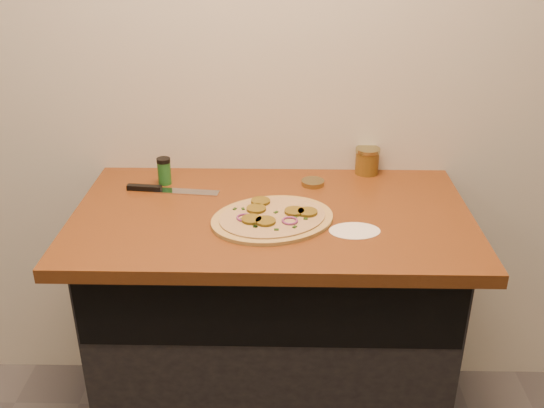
{
  "coord_description": "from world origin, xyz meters",
  "views": [
    {
      "loc": [
        0.04,
        -0.22,
        1.72
      ],
      "look_at": [
        0.0,
        1.36,
        0.95
      ],
      "focal_mm": 40.0,
      "sensor_mm": 36.0,
      "label": 1
    }
  ],
  "objects_px": {
    "pizza": "(273,218)",
    "spice_shaker": "(164,171)",
    "salsa_jar": "(367,161)",
    "chefs_knife": "(164,190)"
  },
  "relations": [
    {
      "from": "chefs_knife",
      "to": "spice_shaker",
      "type": "relative_size",
      "value": 3.35
    },
    {
      "from": "salsa_jar",
      "to": "spice_shaker",
      "type": "relative_size",
      "value": 1.01
    },
    {
      "from": "pizza",
      "to": "chefs_knife",
      "type": "xyz_separation_m",
      "value": [
        -0.36,
        0.2,
        -0.0
      ]
    },
    {
      "from": "pizza",
      "to": "salsa_jar",
      "type": "relative_size",
      "value": 5.12
    },
    {
      "from": "salsa_jar",
      "to": "spice_shaker",
      "type": "height_order",
      "value": "same"
    },
    {
      "from": "salsa_jar",
      "to": "pizza",
      "type": "bearing_deg",
      "value": -131.08
    },
    {
      "from": "pizza",
      "to": "spice_shaker",
      "type": "distance_m",
      "value": 0.45
    },
    {
      "from": "salsa_jar",
      "to": "spice_shaker",
      "type": "xyz_separation_m",
      "value": [
        -0.68,
        -0.11,
        -0.0
      ]
    },
    {
      "from": "spice_shaker",
      "to": "salsa_jar",
      "type": "bearing_deg",
      "value": 8.8
    },
    {
      "from": "spice_shaker",
      "to": "pizza",
      "type": "bearing_deg",
      "value": -35.44
    }
  ]
}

